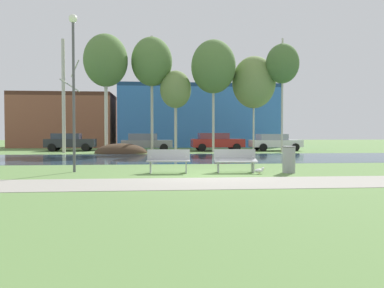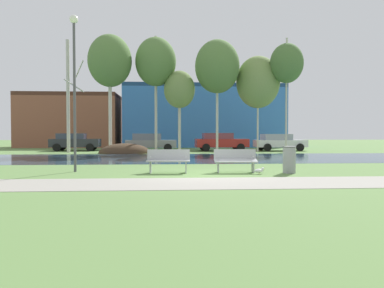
# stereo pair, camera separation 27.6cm
# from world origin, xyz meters

# --- Properties ---
(ground_plane) EXTENTS (120.00, 120.00, 0.00)m
(ground_plane) POSITION_xyz_m (0.00, 10.00, 0.00)
(ground_plane) COLOR #5B7F42
(paved_path_strip) EXTENTS (60.00, 2.57, 0.01)m
(paved_path_strip) POSITION_xyz_m (0.00, -2.15, 0.01)
(paved_path_strip) COLOR gray
(paved_path_strip) RESTS_ON ground
(river_band) EXTENTS (80.00, 8.66, 0.01)m
(river_band) POSITION_xyz_m (0.00, 8.91, 0.00)
(river_band) COLOR #2D475B
(river_band) RESTS_ON ground
(soil_mound) EXTENTS (3.84, 2.52, 1.48)m
(soil_mound) POSITION_xyz_m (-4.45, 14.36, 0.00)
(soil_mound) COLOR #423021
(soil_mound) RESTS_ON ground
(bench_left) EXTENTS (1.63, 0.65, 0.87)m
(bench_left) POSITION_xyz_m (-1.26, 0.76, 0.47)
(bench_left) COLOR #9EA0A3
(bench_left) RESTS_ON ground
(bench_right) EXTENTS (1.63, 0.65, 0.87)m
(bench_right) POSITION_xyz_m (1.27, 0.76, 0.47)
(bench_right) COLOR #9EA0A3
(bench_right) RESTS_ON ground
(trash_bin) EXTENTS (0.49, 0.49, 1.00)m
(trash_bin) POSITION_xyz_m (3.22, 0.43, 0.52)
(trash_bin) COLOR gray
(trash_bin) RESTS_ON ground
(seagull) EXTENTS (0.40, 0.15, 0.25)m
(seagull) POSITION_xyz_m (2.02, 0.11, 0.13)
(seagull) COLOR white
(seagull) RESTS_ON ground
(streetlamp) EXTENTS (0.32, 0.32, 5.96)m
(streetlamp) POSITION_xyz_m (-4.82, 1.40, 3.92)
(streetlamp) COLOR #4C4C51
(streetlamp) RESTS_ON ground
(birch_far_left) EXTENTS (1.37, 2.42, 8.58)m
(birch_far_left) POSITION_xyz_m (-8.83, 15.63, 4.36)
(birch_far_left) COLOR beige
(birch_far_left) RESTS_ON ground
(birch_left) EXTENTS (3.35, 3.35, 9.07)m
(birch_left) POSITION_xyz_m (-5.73, 15.82, 7.03)
(birch_left) COLOR beige
(birch_left) RESTS_ON ground
(birch_center_left) EXTENTS (3.21, 3.21, 9.14)m
(birch_center_left) POSITION_xyz_m (-2.23, 16.33, 7.10)
(birch_center_left) COLOR #BCB7A8
(birch_center_left) RESTS_ON ground
(birch_center) EXTENTS (2.46, 2.46, 6.42)m
(birch_center) POSITION_xyz_m (-0.36, 16.20, 4.92)
(birch_center) COLOR #BCB7A8
(birch_center) RESTS_ON ground
(birch_center_right) EXTENTS (3.47, 3.47, 8.78)m
(birch_center_right) POSITION_xyz_m (2.58, 15.68, 6.68)
(birch_center_right) COLOR beige
(birch_center_right) RESTS_ON ground
(birch_right) EXTENTS (3.47, 3.47, 7.67)m
(birch_right) POSITION_xyz_m (5.95, 16.24, 5.58)
(birch_right) COLOR beige
(birch_right) RESTS_ON ground
(birch_far_right) EXTENTS (2.53, 2.53, 8.78)m
(birch_far_right) POSITION_xyz_m (7.82, 14.80, 6.82)
(birch_far_right) COLOR beige
(birch_far_right) RESTS_ON ground
(parked_van_nearest_dark) EXTENTS (4.09, 2.09, 1.47)m
(parked_van_nearest_dark) POSITION_xyz_m (-9.15, 18.62, 0.78)
(parked_van_nearest_dark) COLOR #282B30
(parked_van_nearest_dark) RESTS_ON ground
(parked_sedan_second_grey) EXTENTS (4.19, 2.05, 1.46)m
(parked_sedan_second_grey) POSITION_xyz_m (-2.77, 17.54, 0.77)
(parked_sedan_second_grey) COLOR slate
(parked_sedan_second_grey) RESTS_ON ground
(parked_hatch_third_red) EXTENTS (4.44, 2.12, 1.50)m
(parked_hatch_third_red) POSITION_xyz_m (3.14, 17.72, 0.79)
(parked_hatch_third_red) COLOR maroon
(parked_hatch_third_red) RESTS_ON ground
(parked_wagon_fourth_white) EXTENTS (4.27, 2.23, 1.42)m
(parked_wagon_fourth_white) POSITION_xyz_m (8.11, 17.58, 0.76)
(parked_wagon_fourth_white) COLOR silver
(parked_wagon_fourth_white) RESTS_ON ground
(building_brick_low) EXTENTS (10.23, 6.01, 5.68)m
(building_brick_low) POSITION_xyz_m (-11.76, 27.66, 2.84)
(building_brick_low) COLOR brown
(building_brick_low) RESTS_ON ground
(building_blue_store) EXTENTS (17.17, 6.26, 6.69)m
(building_blue_store) POSITION_xyz_m (2.65, 27.70, 3.35)
(building_blue_store) COLOR #3870C6
(building_blue_store) RESTS_ON ground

